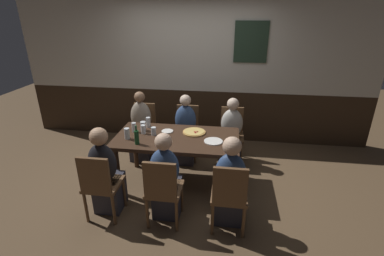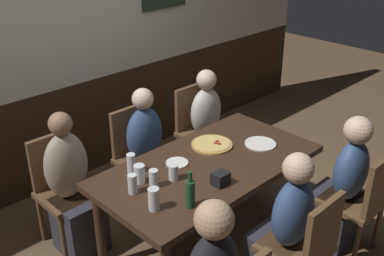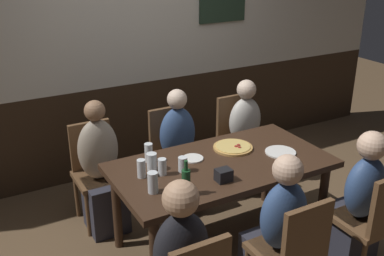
% 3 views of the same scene
% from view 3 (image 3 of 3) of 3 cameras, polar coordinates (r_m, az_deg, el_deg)
% --- Properties ---
extents(ground_plane, '(12.00, 12.00, 0.00)m').
position_cam_3_polar(ground_plane, '(3.91, 3.45, -14.03)').
color(ground_plane, brown).
extents(wall_back, '(6.40, 0.13, 2.60)m').
position_cam_3_polar(wall_back, '(4.73, -6.96, 9.87)').
color(wall_back, '#332316').
rests_on(wall_back, ground_plane).
extents(dining_table, '(1.68, 0.88, 0.74)m').
position_cam_3_polar(dining_table, '(3.56, 3.69, -5.49)').
color(dining_table, '#382316').
rests_on(dining_table, ground_plane).
extents(chair_mid_near, '(0.40, 0.40, 0.88)m').
position_cam_3_polar(chair_mid_near, '(3.07, 12.49, -14.66)').
color(chair_mid_near, brown).
rests_on(chair_mid_near, ground_plane).
extents(chair_mid_far, '(0.40, 0.40, 0.88)m').
position_cam_3_polar(chair_mid_far, '(4.30, -2.50, -2.69)').
color(chair_mid_far, brown).
rests_on(chair_mid_far, ground_plane).
extents(chair_right_far, '(0.40, 0.40, 0.88)m').
position_cam_3_polar(chair_right_far, '(4.64, 5.70, -0.79)').
color(chair_right_far, brown).
rests_on(chair_right_far, ground_plane).
extents(chair_right_near, '(0.40, 0.40, 0.88)m').
position_cam_3_polar(chair_right_near, '(3.54, 21.77, -10.42)').
color(chair_right_near, brown).
rests_on(chair_right_near, ground_plane).
extents(chair_left_far, '(0.40, 0.40, 0.88)m').
position_cam_3_polar(chair_left_far, '(4.06, -11.91, -4.80)').
color(chair_left_far, brown).
rests_on(chair_left_far, ground_plane).
extents(person_mid_near, '(0.34, 0.37, 1.12)m').
position_cam_3_polar(person_mid_near, '(3.19, 10.50, -13.57)').
color(person_mid_near, '#2D2D38').
rests_on(person_mid_near, ground_plane).
extents(person_mid_far, '(0.34, 0.37, 1.12)m').
position_cam_3_polar(person_mid_far, '(4.18, -1.48, -3.89)').
color(person_mid_far, '#2D2D38').
rests_on(person_mid_far, ground_plane).
extents(person_right_far, '(0.34, 0.37, 1.10)m').
position_cam_3_polar(person_right_far, '(4.54, 6.85, -1.94)').
color(person_right_far, '#2D2D38').
rests_on(person_right_far, ground_plane).
extents(person_right_near, '(0.34, 0.37, 1.12)m').
position_cam_3_polar(person_right_near, '(3.64, 19.77, -9.59)').
color(person_right_near, '#2D2D38').
rests_on(person_right_near, ground_plane).
extents(person_left_far, '(0.34, 0.37, 1.14)m').
position_cam_3_polar(person_left_far, '(3.93, -11.16, -6.03)').
color(person_left_far, '#2D2D38').
rests_on(person_left_far, ground_plane).
extents(pizza, '(0.32, 0.32, 0.03)m').
position_cam_3_polar(pizza, '(3.75, 5.13, -2.40)').
color(pizza, tan).
rests_on(pizza, dining_table).
extents(beer_glass_tall, '(0.07, 0.07, 0.11)m').
position_cam_3_polar(beer_glass_tall, '(3.36, -1.15, -4.65)').
color(beer_glass_tall, silver).
rests_on(beer_glass_tall, dining_table).
extents(pint_glass_amber, '(0.07, 0.07, 0.15)m').
position_cam_3_polar(pint_glass_amber, '(3.10, -4.90, -6.96)').
color(pint_glass_amber, silver).
rests_on(pint_glass_amber, dining_table).
extents(pint_glass_stout, '(0.06, 0.06, 0.13)m').
position_cam_3_polar(pint_glass_stout, '(3.32, -3.73, -4.97)').
color(pint_glass_stout, silver).
rests_on(pint_glass_stout, dining_table).
extents(highball_clear, '(0.06, 0.06, 0.14)m').
position_cam_3_polar(highball_clear, '(3.30, -6.33, -5.20)').
color(highball_clear, silver).
rests_on(highball_clear, dining_table).
extents(pint_glass_pale, '(0.08, 0.08, 0.13)m').
position_cam_3_polar(pint_glass_pale, '(3.40, -5.03, -4.34)').
color(pint_glass_pale, silver).
rests_on(pint_glass_pale, dining_table).
extents(tumbler_short, '(0.06, 0.06, 0.15)m').
position_cam_3_polar(tumbler_short, '(3.52, -5.43, -3.15)').
color(tumbler_short, silver).
rests_on(tumbler_short, dining_table).
extents(beer_bottle_green, '(0.06, 0.06, 0.25)m').
position_cam_3_polar(beer_bottle_green, '(3.05, -0.75, -6.70)').
color(beer_bottle_green, '#194723').
rests_on(beer_bottle_green, dining_table).
extents(plate_white_large, '(0.25, 0.25, 0.01)m').
position_cam_3_polar(plate_white_large, '(3.73, 10.97, -2.97)').
color(plate_white_large, white).
rests_on(plate_white_large, dining_table).
extents(plate_white_small, '(0.17, 0.17, 0.01)m').
position_cam_3_polar(plate_white_small, '(3.56, 0.10, -3.82)').
color(plate_white_small, white).
rests_on(plate_white_small, dining_table).
extents(condiment_caddy, '(0.11, 0.09, 0.09)m').
position_cam_3_polar(condiment_caddy, '(3.25, 3.96, -5.88)').
color(condiment_caddy, black).
rests_on(condiment_caddy, dining_table).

